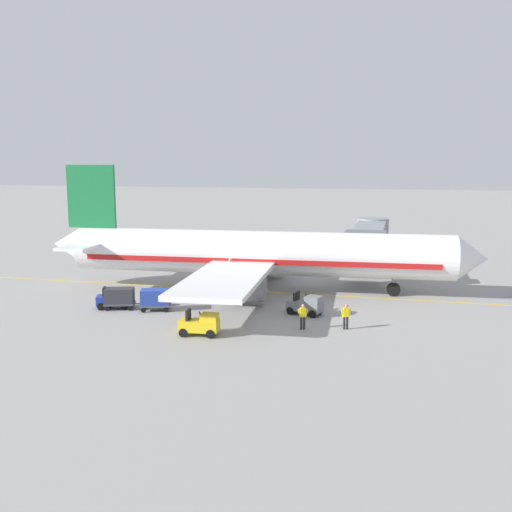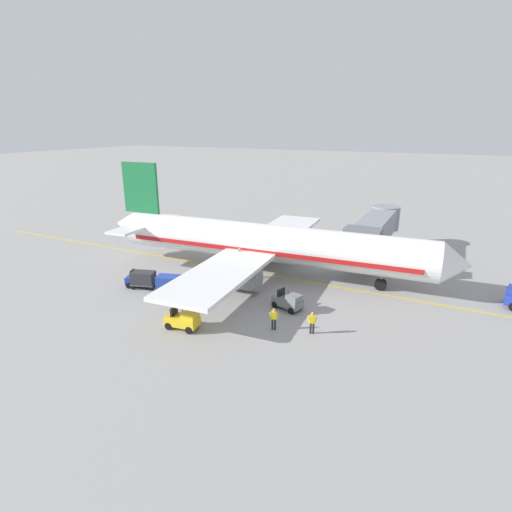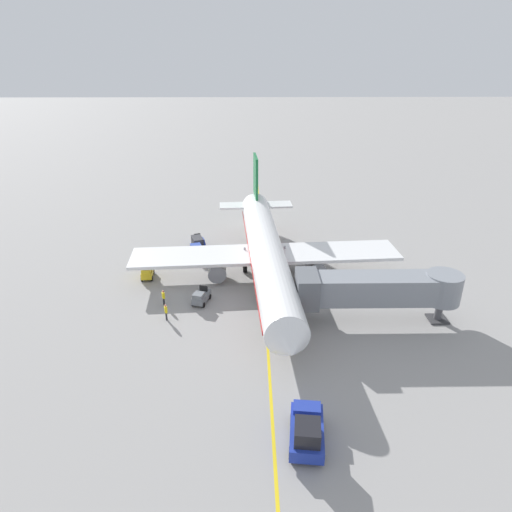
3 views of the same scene
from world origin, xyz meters
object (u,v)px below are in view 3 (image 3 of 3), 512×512
jet_bridge (378,289)px  ground_crew_wing_walker (166,311)px  baggage_tug_trailing (199,242)px  ground_crew_loader (163,297)px  baggage_tug_lead (201,297)px  baggage_cart_second_in_train (197,242)px  baggage_cart_front (197,251)px  pushback_tractor (307,431)px  parked_airliner (266,252)px  baggage_tug_spare (147,272)px

jet_bridge → ground_crew_wing_walker: jet_bridge is taller
baggage_tug_trailing → ground_crew_loader: ground_crew_loader is taller
baggage_tug_trailing → ground_crew_wing_walker: size_ratio=1.63×
baggage_tug_lead → baggage_cart_second_in_train: baggage_tug_lead is taller
baggage_cart_front → pushback_tractor: bearing=109.3°
ground_crew_wing_walker → ground_crew_loader: bearing=-75.6°
ground_crew_wing_walker → jet_bridge: bearing=178.9°
pushback_tractor → baggage_tug_lead: pushback_tractor is taller
ground_crew_loader → parked_airliner: bearing=-151.2°
parked_airliner → ground_crew_wing_walker: size_ratio=22.10×
baggage_tug_lead → ground_crew_loader: ground_crew_loader is taller
jet_bridge → baggage_tug_spare: bearing=-21.3°
pushback_tractor → baggage_cart_front: 31.01m
ground_crew_wing_walker → baggage_tug_spare: bearing=-67.8°
ground_crew_loader → baggage_tug_spare: bearing=-64.6°
jet_bridge → baggage_tug_trailing: size_ratio=5.58×
jet_bridge → ground_crew_wing_walker: 20.13m
ground_crew_loader → ground_crew_wing_walker: bearing=104.4°
baggage_tug_trailing → pushback_tractor: bearing=107.6°
jet_bridge → baggage_cart_front: bearing=-38.1°
pushback_tractor → baggage_cart_front: (10.23, -29.27, -0.15)m
baggage_tug_spare → baggage_cart_second_in_train: (-4.85, -8.09, 0.24)m
jet_bridge → parked_airliner: bearing=-41.4°
ground_crew_wing_walker → ground_crew_loader: size_ratio=1.00×
ground_crew_wing_walker → ground_crew_loader: same height
baggage_tug_lead → baggage_tug_trailing: (1.63, -14.21, 0.00)m
parked_airliner → baggage_tug_lead: size_ratio=13.63×
baggage_tug_spare → ground_crew_loader: (-2.88, 6.07, 0.24)m
parked_airliner → baggage_cart_second_in_train: size_ratio=12.57×
jet_bridge → ground_crew_loader: bearing=-8.5°
baggage_tug_spare → parked_airliner: bearing=178.9°
baggage_cart_front → ground_crew_wing_walker: 14.18m
pushback_tractor → ground_crew_wing_walker: size_ratio=2.73×
jet_bridge → baggage_cart_front: (18.48, -14.47, -2.51)m
baggage_cart_front → ground_crew_wing_walker: (1.49, 14.10, 0.00)m
parked_airliner → baggage_cart_second_in_train: (8.60, -8.34, -2.24)m
baggage_cart_second_in_train → ground_crew_wing_walker: ground_crew_wing_walker is taller
baggage_cart_front → baggage_tug_lead: bearing=98.0°
baggage_tug_spare → baggage_cart_second_in_train: baggage_tug_spare is taller
parked_airliner → baggage_cart_front: parked_airliner is taller
baggage_cart_front → ground_crew_loader: (2.19, 11.37, 0.00)m
parked_airliner → baggage_cart_second_in_train: 12.19m
baggage_tug_trailing → ground_crew_wing_walker: (1.40, 17.33, 0.24)m
jet_bridge → baggage_cart_second_in_train: (18.70, -17.25, -2.51)m
baggage_tug_trailing → baggage_cart_front: (-0.08, 3.23, 0.24)m
baggage_tug_spare → pushback_tractor: bearing=122.6°
baggage_cart_second_in_train → baggage_tug_lead: bearing=97.3°
baggage_tug_lead → jet_bridge: bearing=168.4°
baggage_tug_lead → ground_crew_wing_walker: (3.03, 3.12, 0.24)m
ground_crew_wing_walker → pushback_tractor: bearing=127.7°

